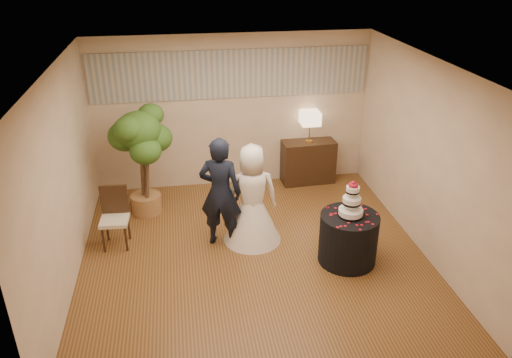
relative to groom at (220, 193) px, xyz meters
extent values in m
cube|color=brown|center=(0.43, -0.41, -0.86)|extent=(5.00, 5.00, 0.00)
cube|color=white|center=(0.43, -0.41, 1.94)|extent=(5.00, 5.00, 0.00)
cube|color=beige|center=(0.43, 2.09, 0.54)|extent=(5.00, 0.06, 2.80)
cube|color=beige|center=(0.43, -2.91, 0.54)|extent=(5.00, 0.06, 2.80)
cube|color=beige|center=(-2.07, -0.41, 0.54)|extent=(0.06, 5.00, 2.80)
cube|color=beige|center=(2.93, -0.41, 0.54)|extent=(0.06, 5.00, 2.80)
cube|color=#A3A198|center=(0.43, 2.07, 1.24)|extent=(4.90, 0.02, 0.85)
imported|color=black|center=(0.00, 0.00, 0.00)|extent=(0.73, 0.59, 1.72)
imported|color=white|center=(0.48, 0.02, -0.08)|extent=(0.92, 0.92, 1.57)
cylinder|color=black|center=(1.74, -0.76, -0.49)|extent=(0.88, 0.88, 0.74)
cube|color=#322012|center=(1.84, 1.89, -0.45)|extent=(1.01, 0.49, 0.82)
camera|label=1|loc=(-0.52, -6.52, 3.36)|focal=35.00mm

